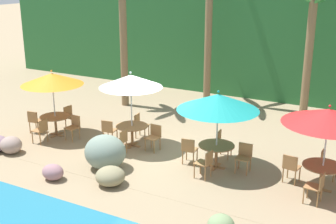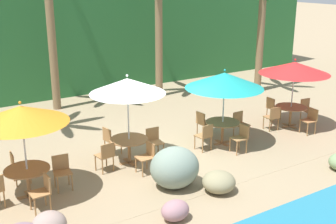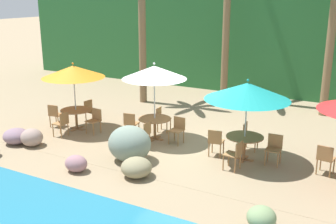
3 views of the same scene
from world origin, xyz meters
name	(u,v)px [view 3 (image 3 of 3)]	position (x,y,z in m)	size (l,w,h in m)	color
ground_plane	(183,146)	(0.00, 0.00, 0.00)	(120.00, 120.00, 0.00)	#937F60
terrace_deck	(183,146)	(0.00, 0.00, 0.00)	(18.00, 5.20, 0.01)	#937F60
foliage_backdrop	(267,31)	(0.00, 9.00, 3.00)	(28.00, 2.40, 6.00)	#286633
rock_seawall	(269,192)	(3.50, -2.61, 0.40)	(14.41, 3.06, 1.06)	gray
umbrella_orange	(73,72)	(-4.16, -0.35, 2.13)	(2.21, 2.21, 2.45)	silver
dining_table_orange	(76,113)	(-4.16, -0.35, 0.61)	(1.10, 1.10, 0.74)	olive
chair_orange_seaward	(95,119)	(-3.31, -0.35, 0.51)	(0.47, 0.47, 0.87)	#9E7042
chair_orange_inland	(91,110)	(-4.20, 0.51, 0.51)	(0.45, 0.45, 0.87)	#9E7042
chair_orange_left	(55,114)	(-4.99, -0.55, 0.51)	(0.47, 0.48, 0.87)	#9E7042
chair_orange_right	(62,122)	(-4.05, -1.20, 0.51)	(0.44, 0.43, 0.87)	#9E7042
umbrella_white	(154,72)	(-1.14, 0.12, 2.30)	(2.12, 2.12, 2.63)	silver
dining_table_white	(155,122)	(-1.14, 0.12, 0.61)	(1.10, 1.10, 0.74)	olive
chair_white_seaward	(178,128)	(-0.28, 0.15, 0.51)	(0.45, 0.45, 0.87)	#9E7042
chair_white_inland	(162,117)	(-1.34, 0.95, 0.51)	(0.48, 0.47, 0.87)	#9E7042
chair_white_left	(131,123)	(-1.97, -0.09, 0.51)	(0.48, 0.48, 0.87)	#9E7042
chair_white_right	(144,132)	(-1.02, -0.73, 0.51)	(0.44, 0.43, 0.87)	#9E7042
umbrella_teal	(247,91)	(2.09, -0.15, 2.10)	(2.45, 2.45, 2.45)	silver
dining_table_teal	(245,140)	(2.09, -0.15, 0.61)	(1.10, 1.10, 0.74)	olive
chair_teal_seaward	(274,147)	(2.93, -0.02, 0.51)	(0.44, 0.45, 0.87)	#9E7042
chair_teal_inland	(248,134)	(1.93, 0.69, 0.51)	(0.46, 0.45, 0.87)	#9E7042
chair_teal_left	(216,141)	(1.25, -0.33, 0.51)	(0.46, 0.47, 0.87)	#9E7042
chair_teal_right	(235,153)	(2.11, -1.00, 0.51)	(0.46, 0.45, 0.87)	#9E7042
chair_red_left	(325,158)	(4.35, -0.13, 0.51)	(0.47, 0.48, 0.87)	#9E7042
palm_tree_nearest	(142,1)	(-4.13, 4.14, 4.45)	(2.98, 3.08, 6.57)	brown
palm_tree_second	(227,1)	(-1.13, 6.43, 4.44)	(3.44, 3.63, 6.80)	brown
palm_tree_third	(334,17)	(3.41, 5.87, 3.90)	(3.66, 3.72, 5.54)	brown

